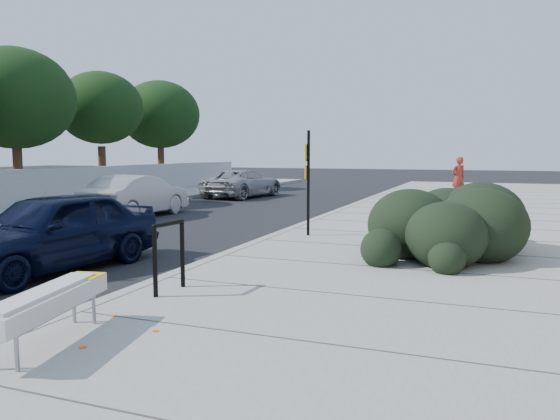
{
  "coord_description": "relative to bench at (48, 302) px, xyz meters",
  "views": [
    {
      "loc": [
        4.82,
        -7.31,
        2.15
      ],
      "look_at": [
        0.98,
        2.65,
        1.0
      ],
      "focal_mm": 35.0,
      "sensor_mm": 36.0,
      "label": 1
    }
  ],
  "objects": [
    {
      "name": "wagon_silver",
      "position": [
        -6.6,
        10.72,
        0.1
      ],
      "size": [
        1.53,
        4.24,
        1.39
      ],
      "primitive_type": "imported",
      "rotation": [
        0.0,
        0.0,
        3.15
      ],
      "color": "#A4A3A8",
      "rests_on": "ground"
    },
    {
      "name": "curb_near",
      "position": [
        -0.6,
        8.04,
        -0.51
      ],
      "size": [
        0.22,
        50.0,
        0.17
      ],
      "primitive_type": "cube",
      "color": "#9E9E99",
      "rests_on": "ground"
    },
    {
      "name": "sidewalk_near",
      "position": [
        5.0,
        8.04,
        -0.52
      ],
      "size": [
        11.2,
        50.0,
        0.15
      ],
      "primitive_type": "cube",
      "color": "gray",
      "rests_on": "ground"
    },
    {
      "name": "bench",
      "position": [
        0.0,
        0.0,
        0.0
      ],
      "size": [
        0.75,
        1.91,
        0.56
      ],
      "rotation": [
        0.0,
        0.0,
        0.21
      ],
      "color": "gray",
      "rests_on": "sidewalk_near"
    },
    {
      "name": "tree_far_d",
      "position": [
        -13.1,
        12.04,
        3.59
      ],
      "size": [
        4.6,
        4.6,
        6.16
      ],
      "color": "#332114",
      "rests_on": "ground"
    },
    {
      "name": "sign_post",
      "position": [
        0.19,
        8.04,
        0.97
      ],
      "size": [
        0.1,
        0.29,
        2.49
      ],
      "rotation": [
        0.0,
        0.0,
        0.06
      ],
      "color": "black",
      "rests_on": "sidewalk_near"
    },
    {
      "name": "suv_silver",
      "position": [
        -6.66,
        19.09,
        0.05
      ],
      "size": [
        2.7,
        4.88,
        1.29
      ],
      "primitive_type": "imported",
      "rotation": [
        0.0,
        0.0,
        3.02
      ],
      "color": "#96989B",
      "rests_on": "ground"
    },
    {
      "name": "ground",
      "position": [
        -0.6,
        3.04,
        -0.6
      ],
      "size": [
        120.0,
        120.0,
        0.0
      ],
      "primitive_type": "plane",
      "color": "black",
      "rests_on": "ground"
    },
    {
      "name": "hedge",
      "position": [
        3.4,
        6.96,
        0.33
      ],
      "size": [
        2.09,
        4.14,
        1.55
      ],
      "primitive_type": "ellipsoid",
      "rotation": [
        0.0,
        0.0,
        -0.01
      ],
      "color": "black",
      "rests_on": "sidewalk_near"
    },
    {
      "name": "tree_far_e",
      "position": [
        -13.1,
        17.04,
        3.59
      ],
      "size": [
        4.0,
        4.0,
        5.9
      ],
      "color": "#332114",
      "rests_on": "ground"
    },
    {
      "name": "tree_far_f",
      "position": [
        -13.1,
        22.04,
        3.59
      ],
      "size": [
        4.4,
        4.4,
        6.07
      ],
      "color": "#332114",
      "rests_on": "ground"
    },
    {
      "name": "curb_far",
      "position": [
        -8.6,
        8.04,
        -0.51
      ],
      "size": [
        0.22,
        50.0,
        0.17
      ],
      "primitive_type": "cube",
      "color": "#9E9E99",
      "rests_on": "ground"
    },
    {
      "name": "bike_rack",
      "position": [
        0.0,
        2.29,
        0.16
      ],
      "size": [
        0.12,
        0.7,
        1.01
      ],
      "rotation": [
        0.0,
        0.0,
        -0.08
      ],
      "color": "black",
      "rests_on": "sidewalk_near"
    },
    {
      "name": "sedan_navy",
      "position": [
        -3.1,
        3.3,
        0.13
      ],
      "size": [
        2.19,
        4.41,
        1.44
      ],
      "primitive_type": "imported",
      "rotation": [
        0.0,
        0.0,
        -0.12
      ],
      "color": "black",
      "rests_on": "ground"
    },
    {
      "name": "pedestrian",
      "position": [
        2.97,
        20.02,
        0.44
      ],
      "size": [
        0.77,
        0.74,
        1.78
      ],
      "primitive_type": "imported",
      "rotation": [
        0.0,
        0.0,
        3.84
      ],
      "color": "maroon",
      "rests_on": "sidewalk_near"
    }
  ]
}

